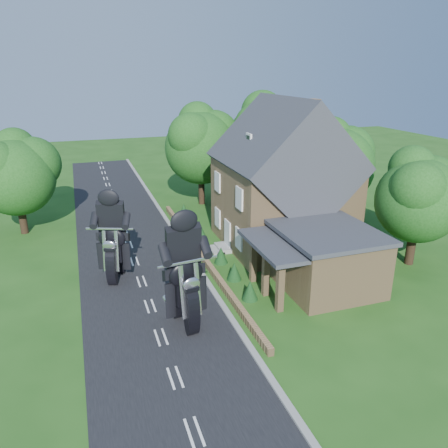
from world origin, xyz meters
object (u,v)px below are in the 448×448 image
object	(u,v)px
motorcycle_follow	(116,266)
motorcycle_lead	(185,310)
house	(283,184)
garden_wall	(202,256)
annex	(323,257)

from	to	relation	value
motorcycle_follow	motorcycle_lead	bearing A→B (deg)	134.25
house	motorcycle_follow	size ratio (longest dim) A/B	5.67
garden_wall	motorcycle_follow	distance (m)	5.82
annex	motorcycle_follow	xyz separation A→B (m)	(-11.22, 4.59, -0.93)
motorcycle_lead	motorcycle_follow	xyz separation A→B (m)	(-2.71, 6.21, -0.06)
garden_wall	motorcycle_lead	xyz separation A→B (m)	(-2.95, -7.42, 0.71)
garden_wall	house	world-z (taller)	house
annex	motorcycle_follow	size ratio (longest dim) A/B	3.90
annex	motorcycle_follow	world-z (taller)	annex
annex	motorcycle_lead	bearing A→B (deg)	-169.24
garden_wall	motorcycle_follow	bearing A→B (deg)	-167.95
motorcycle_follow	house	bearing A→B (deg)	-148.74
annex	house	bearing A→B (deg)	84.76
house	annex	size ratio (longest dim) A/B	1.45
motorcycle_lead	annex	bearing A→B (deg)	-176.56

